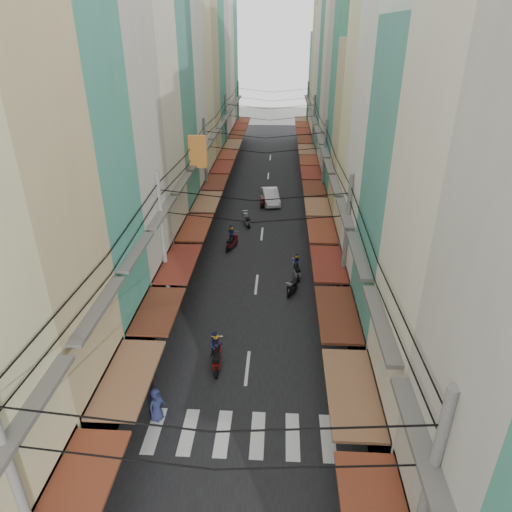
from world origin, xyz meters
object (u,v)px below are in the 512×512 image
(white_car, at_px, (270,203))
(bicycle, at_px, (366,387))
(market_umbrella, at_px, (396,347))
(traffic_sign, at_px, (359,346))

(white_car, height_order, bicycle, white_car)
(market_umbrella, bearing_deg, traffic_sign, -173.09)
(white_car, relative_size, market_umbrella, 2.09)
(bicycle, xyz_separation_m, traffic_sign, (-0.50, 0.27, 2.11))
(bicycle, height_order, market_umbrella, market_umbrella)
(bicycle, height_order, traffic_sign, traffic_sign)
(white_car, relative_size, traffic_sign, 1.59)
(traffic_sign, bearing_deg, bicycle, -28.61)
(bicycle, bearing_deg, market_umbrella, -58.51)
(bicycle, bearing_deg, white_car, 20.81)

